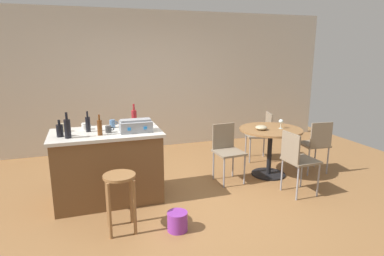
{
  "coord_description": "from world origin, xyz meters",
  "views": [
    {
      "loc": [
        -1.13,
        -3.75,
        1.93
      ],
      "look_at": [
        0.28,
        0.47,
        0.87
      ],
      "focal_mm": 30.49,
      "sensor_mm": 36.0,
      "label": 1
    }
  ],
  "objects_px": {
    "folding_chair_left": "(316,143)",
    "folding_chair_right": "(262,132)",
    "cup_0": "(112,124)",
    "kitchen_island": "(108,166)",
    "plastic_bucket": "(177,221)",
    "folding_chair_far": "(297,158)",
    "serving_bowl": "(261,128)",
    "bottle_0": "(100,127)",
    "bottle_2": "(60,130)",
    "cup_1": "(63,128)",
    "folding_chair_near": "(227,148)",
    "bottle_4": "(67,128)",
    "bottle_1": "(134,118)",
    "toolbox": "(136,126)",
    "cup_3": "(85,126)",
    "dining_table": "(270,140)",
    "wine_glass": "(281,122)",
    "cup_2": "(109,129)",
    "bottle_3": "(88,124)",
    "wooden_stool": "(120,189)"
  },
  "relations": [
    {
      "from": "bottle_2",
      "to": "bottle_3",
      "type": "bearing_deg",
      "value": 24.99
    },
    {
      "from": "folding_chair_right",
      "to": "kitchen_island",
      "type": "bearing_deg",
      "value": -163.65
    },
    {
      "from": "dining_table",
      "to": "bottle_4",
      "type": "height_order",
      "value": "bottle_4"
    },
    {
      "from": "folding_chair_right",
      "to": "plastic_bucket",
      "type": "distance_m",
      "value": 2.82
    },
    {
      "from": "kitchen_island",
      "to": "cup_1",
      "type": "distance_m",
      "value": 0.75
    },
    {
      "from": "folding_chair_far",
      "to": "bottle_3",
      "type": "height_order",
      "value": "bottle_3"
    },
    {
      "from": "dining_table",
      "to": "cup_1",
      "type": "distance_m",
      "value": 3.02
    },
    {
      "from": "cup_1",
      "to": "serving_bowl",
      "type": "height_order",
      "value": "cup_1"
    },
    {
      "from": "wine_glass",
      "to": "folding_chair_left",
      "type": "bearing_deg",
      "value": -10.69
    },
    {
      "from": "folding_chair_left",
      "to": "dining_table",
      "type": "bearing_deg",
      "value": 168.94
    },
    {
      "from": "plastic_bucket",
      "to": "wine_glass",
      "type": "bearing_deg",
      "value": 28.97
    },
    {
      "from": "folding_chair_near",
      "to": "bottle_4",
      "type": "bearing_deg",
      "value": -172.21
    },
    {
      "from": "kitchen_island",
      "to": "wine_glass",
      "type": "distance_m",
      "value": 2.66
    },
    {
      "from": "cup_0",
      "to": "cup_3",
      "type": "xyz_separation_m",
      "value": [
        -0.35,
        -0.0,
        -0.01
      ]
    },
    {
      "from": "kitchen_island",
      "to": "plastic_bucket",
      "type": "distance_m",
      "value": 1.27
    },
    {
      "from": "kitchen_island",
      "to": "folding_chair_near",
      "type": "height_order",
      "value": "kitchen_island"
    },
    {
      "from": "wooden_stool",
      "to": "serving_bowl",
      "type": "xyz_separation_m",
      "value": [
        2.23,
        0.91,
        0.31
      ]
    },
    {
      "from": "wooden_stool",
      "to": "bottle_3",
      "type": "xyz_separation_m",
      "value": [
        -0.27,
        0.9,
        0.55
      ]
    },
    {
      "from": "folding_chair_near",
      "to": "toolbox",
      "type": "height_order",
      "value": "toolbox"
    },
    {
      "from": "folding_chair_near",
      "to": "folding_chair_left",
      "type": "bearing_deg",
      "value": -6.29
    },
    {
      "from": "folding_chair_right",
      "to": "cup_0",
      "type": "distance_m",
      "value": 2.75
    },
    {
      "from": "kitchen_island",
      "to": "bottle_4",
      "type": "height_order",
      "value": "bottle_4"
    },
    {
      "from": "bottle_3",
      "to": "wine_glass",
      "type": "xyz_separation_m",
      "value": [
        2.84,
        -0.0,
        -0.17
      ]
    },
    {
      "from": "bottle_4",
      "to": "kitchen_island",
      "type": "bearing_deg",
      "value": 22.6
    },
    {
      "from": "folding_chair_far",
      "to": "cup_3",
      "type": "relative_size",
      "value": 6.99
    },
    {
      "from": "cup_0",
      "to": "cup_3",
      "type": "bearing_deg",
      "value": -179.96
    },
    {
      "from": "kitchen_island",
      "to": "serving_bowl",
      "type": "height_order",
      "value": "kitchen_island"
    },
    {
      "from": "bottle_1",
      "to": "cup_1",
      "type": "xyz_separation_m",
      "value": [
        -0.91,
        -0.02,
        -0.07
      ]
    },
    {
      "from": "folding_chair_near",
      "to": "cup_1",
      "type": "relative_size",
      "value": 7.52
    },
    {
      "from": "toolbox",
      "to": "cup_3",
      "type": "xyz_separation_m",
      "value": [
        -0.61,
        0.32,
        -0.03
      ]
    },
    {
      "from": "toolbox",
      "to": "serving_bowl",
      "type": "distance_m",
      "value": 1.95
    },
    {
      "from": "dining_table",
      "to": "bottle_1",
      "type": "relative_size",
      "value": 3.15
    },
    {
      "from": "folding_chair_far",
      "to": "serving_bowl",
      "type": "relative_size",
      "value": 4.88
    },
    {
      "from": "kitchen_island",
      "to": "plastic_bucket",
      "type": "relative_size",
      "value": 6.16
    },
    {
      "from": "toolbox",
      "to": "bottle_4",
      "type": "bearing_deg",
      "value": -175.36
    },
    {
      "from": "folding_chair_far",
      "to": "serving_bowl",
      "type": "height_order",
      "value": "folding_chair_far"
    },
    {
      "from": "cup_3",
      "to": "wine_glass",
      "type": "xyz_separation_m",
      "value": [
        2.87,
        -0.13,
        -0.11
      ]
    },
    {
      "from": "bottle_0",
      "to": "bottle_2",
      "type": "bearing_deg",
      "value": 170.32
    },
    {
      "from": "bottle_0",
      "to": "plastic_bucket",
      "type": "relative_size",
      "value": 1.14
    },
    {
      "from": "cup_2",
      "to": "folding_chair_far",
      "type": "bearing_deg",
      "value": -13.53
    },
    {
      "from": "bottle_4",
      "to": "plastic_bucket",
      "type": "height_order",
      "value": "bottle_4"
    },
    {
      "from": "folding_chair_left",
      "to": "folding_chair_right",
      "type": "xyz_separation_m",
      "value": [
        -0.48,
        0.85,
        0.0
      ]
    },
    {
      "from": "kitchen_island",
      "to": "cup_1",
      "type": "xyz_separation_m",
      "value": [
        -0.52,
        0.17,
        0.51
      ]
    },
    {
      "from": "bottle_2",
      "to": "serving_bowl",
      "type": "relative_size",
      "value": 1.14
    },
    {
      "from": "wooden_stool",
      "to": "cup_2",
      "type": "bearing_deg",
      "value": 92.24
    },
    {
      "from": "folding_chair_near",
      "to": "folding_chair_left",
      "type": "relative_size",
      "value": 1.0
    },
    {
      "from": "bottle_3",
      "to": "serving_bowl",
      "type": "bearing_deg",
      "value": 0.25
    },
    {
      "from": "wine_glass",
      "to": "bottle_0",
      "type": "bearing_deg",
      "value": -175.19
    },
    {
      "from": "folding_chair_left",
      "to": "plastic_bucket",
      "type": "relative_size",
      "value": 3.82
    },
    {
      "from": "wooden_stool",
      "to": "bottle_1",
      "type": "distance_m",
      "value": 1.22
    }
  ]
}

